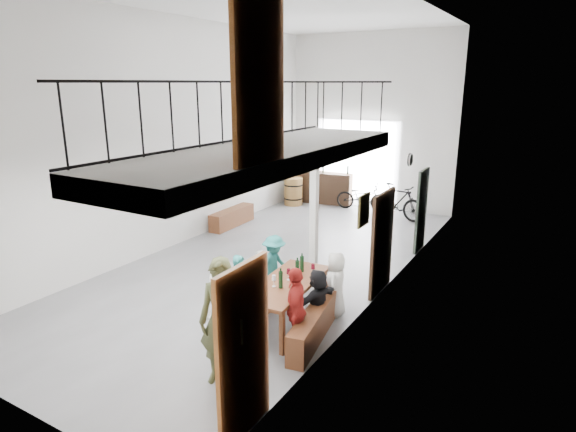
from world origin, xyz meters
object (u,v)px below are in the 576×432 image
Objects in this scene: bench_inner at (258,303)px; host_standing at (223,322)px; bicycle_near at (362,197)px; oak_barrel at (293,191)px; side_bench at (232,217)px; serving_counter at (323,188)px; tasting_table at (287,287)px.

bench_inner is 2.12m from host_standing.
host_standing is 9.84m from bicycle_near.
oak_barrel is at bearing 93.80° from bicycle_near.
side_bench is 3.94m from serving_counter.
side_bench is 1.90× the size of oak_barrel.
oak_barrel is at bearing 84.30° from side_bench.
bicycle_near reaches higher than side_bench.
bench_inner is 2.15× the size of oak_barrel.
oak_barrel is 0.55× the size of bicycle_near.
bench_inner is 1.18× the size of bicycle_near.
bench_inner is at bearing -64.87° from oak_barrel.
serving_counter is (0.73, 0.77, 0.07)m from oak_barrel.
bench_inner is at bearing 90.25° from host_standing.
bench_inner is at bearing 167.28° from tasting_table.
oak_barrel is (-4.02, 7.33, -0.25)m from tasting_table.
tasting_table is 1.22× the size of bicycle_near.
tasting_table is 1.03× the size of bench_inner.
oak_barrel is 2.30m from bicycle_near.
host_standing reaches higher than oak_barrel.
host_standing is (4.39, -6.10, 0.65)m from side_bench.
tasting_table is at bearing -44.84° from side_bench.
serving_counter is at bearing 107.75° from tasting_table.
bicycle_near is (-1.78, 7.86, -0.27)m from tasting_table.
side_bench is at bearing 134.88° from bicycle_near.
host_standing is 1.08× the size of bicycle_near.
serving_counter is 10.45m from host_standing.
tasting_table is at bearing -75.91° from serving_counter.
serving_counter is 1.53m from bicycle_near.
oak_barrel is at bearing 110.64° from bench_inner.
serving_counter reaches higher than side_bench.
side_bench is at bearing 130.78° from tasting_table.
bicycle_near is at bearing 13.37° from oak_barrel.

